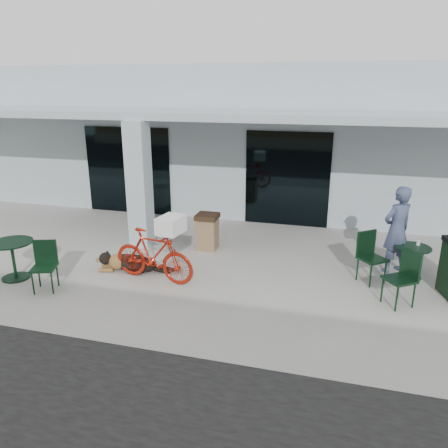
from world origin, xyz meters
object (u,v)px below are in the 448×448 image
(cafe_chair_far_a, at_px, (372,258))
(trash_receptacle, at_px, (207,232))
(bicycle, at_px, (153,255))
(cafe_table_near, at_px, (14,260))
(dog, at_px, (132,262))
(cafe_table_far, at_px, (411,262))
(cafe_chair_near, at_px, (44,267))
(cafe_chair_far_b, at_px, (399,279))
(person, at_px, (397,230))

(cafe_chair_far_a, xyz_separation_m, trash_receptacle, (-3.84, 0.96, -0.08))
(bicycle, xyz_separation_m, cafe_table_near, (-2.87, -0.71, -0.14))
(dog, xyz_separation_m, cafe_table_far, (5.84, 1.25, 0.13))
(cafe_chair_near, height_order, trash_receptacle, cafe_chair_near)
(trash_receptacle, bearing_deg, bicycle, -104.28)
(dog, xyz_separation_m, cafe_chair_far_b, (5.46, -0.11, 0.31))
(dog, height_order, cafe_chair_far_b, cafe_chair_far_b)
(cafe_table_near, bearing_deg, cafe_chair_near, -17.77)
(dog, height_order, trash_receptacle, trash_receptacle)
(dog, bearing_deg, bicycle, -38.59)
(bicycle, bearing_deg, trash_receptacle, -5.75)
(cafe_chair_near, distance_m, cafe_table_far, 7.52)
(bicycle, distance_m, cafe_chair_far_a, 4.50)
(person, bearing_deg, cafe_chair_near, -15.63)
(cafe_chair_far_a, height_order, cafe_chair_far_b, cafe_chair_far_b)
(cafe_table_near, xyz_separation_m, cafe_chair_far_b, (7.67, 0.89, 0.12))
(bicycle, relative_size, cafe_table_far, 2.49)
(cafe_chair_far_a, xyz_separation_m, cafe_chair_far_b, (0.43, -0.91, 0.00))
(cafe_table_near, bearing_deg, cafe_table_far, 15.70)
(cafe_chair_near, bearing_deg, cafe_table_far, 0.55)
(cafe_table_near, distance_m, cafe_chair_far_a, 7.46)
(bicycle, relative_size, trash_receptacle, 2.04)
(cafe_chair_far_b, bearing_deg, cafe_chair_near, -115.39)
(cafe_table_near, bearing_deg, bicycle, 13.88)
(cafe_chair_far_a, bearing_deg, bicycle, 153.15)
(dog, height_order, cafe_chair_near, cafe_chair_near)
(cafe_table_near, distance_m, cafe_chair_far_b, 7.72)
(bicycle, height_order, cafe_table_far, bicycle)
(cafe_chair_near, distance_m, trash_receptacle, 3.91)
(dog, xyz_separation_m, cafe_chair_far_a, (5.03, 0.80, 0.31))
(cafe_table_near, relative_size, person, 0.46)
(cafe_table_near, distance_m, cafe_table_far, 8.36)
(cafe_chair_near, bearing_deg, bicycle, 9.14)
(cafe_chair_far_b, bearing_deg, cafe_table_near, -119.03)
(person, relative_size, trash_receptacle, 2.12)
(cafe_table_far, height_order, cafe_chair_far_b, cafe_chair_far_b)
(bicycle, relative_size, cafe_chair_near, 1.85)
(person, bearing_deg, dog, -23.18)
(cafe_table_near, relative_size, trash_receptacle, 0.97)
(dog, height_order, cafe_table_far, cafe_table_far)
(cafe_chair_near, xyz_separation_m, cafe_chair_far_a, (6.24, 2.13, 0.03))
(cafe_table_near, bearing_deg, person, 18.00)
(trash_receptacle, bearing_deg, cafe_table_near, -140.82)
(bicycle, height_order, dog, bicycle)
(cafe_chair_far_a, bearing_deg, cafe_chair_near, 157.82)
(cafe_table_far, distance_m, cafe_chair_far_b, 1.43)
(person, bearing_deg, cafe_chair_far_a, 16.79)
(dog, bearing_deg, cafe_chair_near, -146.66)
(cafe_table_far, bearing_deg, dog, -167.88)
(person, distance_m, trash_receptacle, 4.37)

